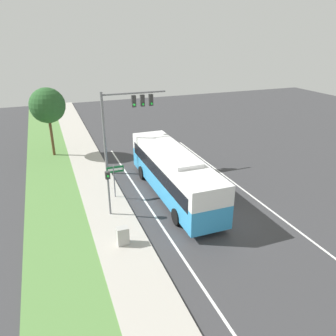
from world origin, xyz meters
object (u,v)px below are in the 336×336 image
object	(u,v)px
signal_gantry	(125,114)
utility_cabinet	(123,236)
street_sign	(115,176)
pedestrian_signal	(108,186)
bus	(174,172)

from	to	relation	value
signal_gantry	utility_cabinet	distance (m)	11.23
street_sign	utility_cabinet	distance (m)	5.68
pedestrian_signal	utility_cabinet	bearing A→B (deg)	-90.10
bus	utility_cabinet	distance (m)	6.58
bus	signal_gantry	world-z (taller)	signal_gantry
bus	signal_gantry	xyz separation A→B (m)	(-1.83, 5.59, 2.93)
bus	utility_cabinet	bearing A→B (deg)	-136.42
signal_gantry	pedestrian_signal	distance (m)	7.79
pedestrian_signal	utility_cabinet	xyz separation A→B (m)	(-0.01, -3.33, -1.41)
pedestrian_signal	street_sign	world-z (taller)	pedestrian_signal
street_sign	pedestrian_signal	bearing A→B (deg)	-111.29
bus	pedestrian_signal	bearing A→B (deg)	-166.45
pedestrian_signal	street_sign	bearing A→B (deg)	68.71
bus	street_sign	distance (m)	3.98
pedestrian_signal	bus	bearing A→B (deg)	13.55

